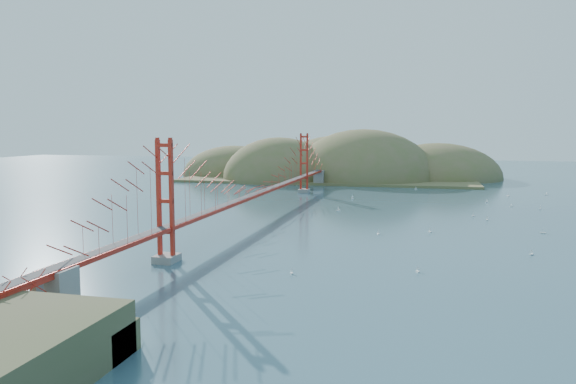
% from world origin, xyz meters
% --- Properties ---
extents(ground, '(320.00, 320.00, 0.00)m').
position_xyz_m(ground, '(0.00, 0.00, 0.00)').
color(ground, '#325364').
rests_on(ground, ground).
extents(bridge, '(2.20, 94.40, 12.00)m').
position_xyz_m(bridge, '(0.00, 0.18, 7.01)').
color(bridge, gray).
rests_on(bridge, ground).
extents(promontory, '(9.00, 6.00, 0.24)m').
position_xyz_m(promontory, '(0.00, -48.50, 0.12)').
color(promontory, '#59544C').
rests_on(promontory, ground).
extents(fort, '(3.70, 2.30, 1.75)m').
position_xyz_m(fort, '(0.40, -47.80, 0.67)').
color(fort, brown).
rests_on(fort, ground).
extents(far_headlands, '(84.00, 58.00, 25.00)m').
position_xyz_m(far_headlands, '(2.21, 68.52, 0.00)').
color(far_headlands, brown).
rests_on(far_headlands, ground).
extents(sailboat_4, '(0.56, 0.56, 0.59)m').
position_xyz_m(sailboat_4, '(30.14, 6.28, 0.14)').
color(sailboat_4, white).
rests_on(sailboat_4, ground).
extents(sailboat_13, '(0.65, 0.65, 0.70)m').
position_xyz_m(sailboat_13, '(33.91, -18.42, 0.15)').
color(sailboat_13, white).
rests_on(sailboat_13, ground).
extents(sailboat_9, '(0.53, 0.55, 0.62)m').
position_xyz_m(sailboat_9, '(40.93, 16.62, 0.14)').
color(sailboat_9, white).
rests_on(sailboat_9, ground).
extents(sailboat_8, '(0.68, 0.68, 0.71)m').
position_xyz_m(sailboat_8, '(33.57, 22.80, 0.16)').
color(sailboat_8, white).
rests_on(sailboat_8, ground).
extents(sailboat_15, '(0.63, 0.63, 0.70)m').
position_xyz_m(sailboat_15, '(38.39, 33.71, 0.15)').
color(sailboat_15, white).
rests_on(sailboat_15, ground).
extents(sailboat_3, '(0.70, 0.70, 0.74)m').
position_xyz_m(sailboat_3, '(10.48, 7.05, 0.16)').
color(sailboat_3, white).
rests_on(sailboat_3, ground).
extents(sailboat_14, '(0.57, 0.64, 0.73)m').
position_xyz_m(sailboat_14, '(31.75, 3.15, 0.16)').
color(sailboat_14, white).
rests_on(sailboat_14, ground).
extents(sailboat_12, '(0.57, 0.57, 0.61)m').
position_xyz_m(sailboat_12, '(21.31, 42.00, 0.14)').
color(sailboat_12, white).
rests_on(sailboat_12, ground).
extents(sailboat_17, '(0.60, 0.49, 0.70)m').
position_xyz_m(sailboat_17, '(45.64, 37.15, 0.15)').
color(sailboat_17, white).
rests_on(sailboat_17, ground).
extents(sailboat_0, '(0.55, 0.55, 0.62)m').
position_xyz_m(sailboat_0, '(18.14, -11.03, 0.14)').
color(sailboat_0, white).
rests_on(sailboat_0, ground).
extents(sailboat_2, '(0.64, 0.61, 0.71)m').
position_xyz_m(sailboat_2, '(37.29, -5.57, 0.16)').
color(sailboat_2, white).
rests_on(sailboat_2, ground).
extents(sailboat_6, '(0.55, 0.55, 0.61)m').
position_xyz_m(sailboat_6, '(23.05, -28.01, 0.14)').
color(sailboat_6, white).
rests_on(sailboat_6, ground).
extents(sailboat_1, '(0.61, 0.61, 0.66)m').
position_xyz_m(sailboat_1, '(24.11, -7.95, 0.15)').
color(sailboat_1, white).
rests_on(sailboat_1, ground).
extents(sailboat_10, '(0.52, 0.52, 0.58)m').
position_xyz_m(sailboat_10, '(12.45, -31.28, 0.14)').
color(sailboat_10, white).
rests_on(sailboat_10, ground).
extents(sailboat_16, '(0.67, 0.67, 0.70)m').
position_xyz_m(sailboat_16, '(10.55, 22.82, 0.15)').
color(sailboat_16, white).
rests_on(sailboat_16, ground).
extents(sailboat_7, '(0.52, 0.45, 0.60)m').
position_xyz_m(sailboat_7, '(36.88, 18.38, 0.14)').
color(sailboat_7, white).
rests_on(sailboat_7, ground).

